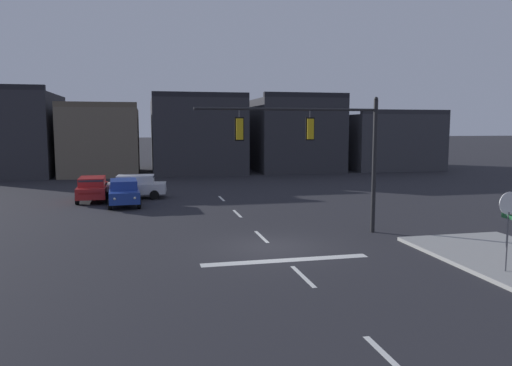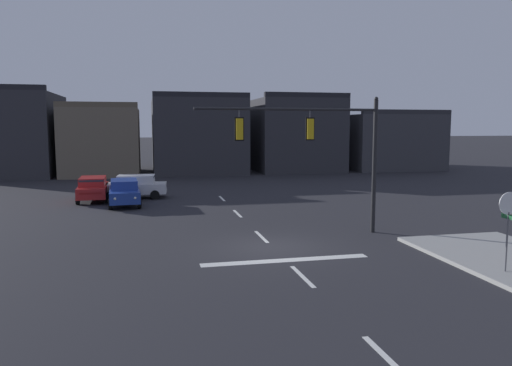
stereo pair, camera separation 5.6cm
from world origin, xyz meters
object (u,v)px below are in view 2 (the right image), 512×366
at_px(car_lot_nearside, 93,188).
at_px(car_lot_middle, 135,186).
at_px(signal_mast_near_side, 323,141).
at_px(stop_sign, 508,212).
at_px(car_lot_farside, 124,192).

relative_size(car_lot_nearside, car_lot_middle, 0.99).
height_order(car_lot_nearside, car_lot_middle, same).
height_order(signal_mast_near_side, stop_sign, signal_mast_near_side).
distance_m(car_lot_middle, car_lot_farside, 3.01).
height_order(stop_sign, car_lot_nearside, stop_sign).
bearing_deg(car_lot_farside, signal_mast_near_side, -49.56).
xyz_separation_m(stop_sign, car_lot_nearside, (-15.23, 20.21, -1.29)).
xyz_separation_m(stop_sign, car_lot_middle, (-12.54, 20.85, -1.29)).
relative_size(car_lot_middle, car_lot_farside, 1.00).
bearing_deg(car_lot_middle, stop_sign, -58.98).
distance_m(stop_sign, car_lot_nearside, 25.34).
distance_m(signal_mast_near_side, car_lot_nearside, 17.67).
distance_m(signal_mast_near_side, car_lot_farside, 14.61).
bearing_deg(signal_mast_near_side, car_lot_nearside, 130.80).
height_order(signal_mast_near_side, car_lot_farside, signal_mast_near_side).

